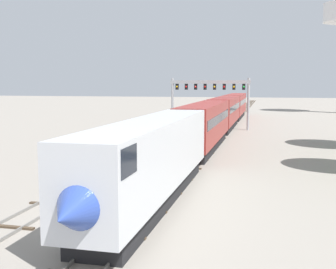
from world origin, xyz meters
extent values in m
plane|color=gray|center=(0.00, 0.00, 0.00)|extent=(400.00, 400.00, 0.00)
cube|color=slate|center=(1.28, 60.00, 0.08)|extent=(0.07, 200.00, 0.16)
cube|color=slate|center=(2.72, 60.00, 0.08)|extent=(0.07, 200.00, 0.16)
cube|color=#473828|center=(2.00, -2.00, 0.05)|extent=(2.60, 0.24, 0.10)
cube|color=#473828|center=(2.00, 2.00, 0.05)|extent=(2.60, 0.24, 0.10)
cube|color=#473828|center=(2.00, 6.00, 0.05)|extent=(2.60, 0.24, 0.10)
cube|color=#473828|center=(2.00, 10.00, 0.05)|extent=(2.60, 0.24, 0.10)
cube|color=#473828|center=(2.00, 14.00, 0.05)|extent=(2.60, 0.24, 0.10)
cube|color=#473828|center=(2.00, 18.00, 0.05)|extent=(2.60, 0.24, 0.10)
cube|color=#473828|center=(2.00, 22.00, 0.05)|extent=(2.60, 0.24, 0.10)
cube|color=#473828|center=(2.00, 26.00, 0.05)|extent=(2.60, 0.24, 0.10)
cube|color=#473828|center=(2.00, 30.00, 0.05)|extent=(2.60, 0.24, 0.10)
cube|color=#473828|center=(2.00, 34.00, 0.05)|extent=(2.60, 0.24, 0.10)
cube|color=#473828|center=(2.00, 38.00, 0.05)|extent=(2.60, 0.24, 0.10)
cube|color=#473828|center=(2.00, 42.00, 0.05)|extent=(2.60, 0.24, 0.10)
cube|color=#473828|center=(2.00, 46.00, 0.05)|extent=(2.60, 0.24, 0.10)
cube|color=#473828|center=(2.00, 50.00, 0.05)|extent=(2.60, 0.24, 0.10)
cube|color=#473828|center=(2.00, 54.00, 0.05)|extent=(2.60, 0.24, 0.10)
cube|color=#473828|center=(2.00, 58.00, 0.05)|extent=(2.60, 0.24, 0.10)
cube|color=#473828|center=(2.00, 62.00, 0.05)|extent=(2.60, 0.24, 0.10)
cube|color=#473828|center=(2.00, 66.00, 0.05)|extent=(2.60, 0.24, 0.10)
cube|color=#473828|center=(2.00, 70.00, 0.05)|extent=(2.60, 0.24, 0.10)
cube|color=#473828|center=(2.00, 74.00, 0.05)|extent=(2.60, 0.24, 0.10)
cube|color=#473828|center=(2.00, 78.00, 0.05)|extent=(2.60, 0.24, 0.10)
cube|color=#473828|center=(2.00, 82.00, 0.05)|extent=(2.60, 0.24, 0.10)
cube|color=#473828|center=(2.00, 86.00, 0.05)|extent=(2.60, 0.24, 0.10)
cube|color=#473828|center=(2.00, 90.00, 0.05)|extent=(2.60, 0.24, 0.10)
cube|color=#473828|center=(2.00, 94.00, 0.05)|extent=(2.60, 0.24, 0.10)
cube|color=#473828|center=(2.00, 98.00, 0.05)|extent=(2.60, 0.24, 0.10)
cube|color=#473828|center=(2.00, 102.00, 0.05)|extent=(2.60, 0.24, 0.10)
cube|color=#473828|center=(2.00, 106.00, 0.05)|extent=(2.60, 0.24, 0.10)
cube|color=#473828|center=(2.00, 110.00, 0.05)|extent=(2.60, 0.24, 0.10)
cube|color=#473828|center=(2.00, 114.00, 0.05)|extent=(2.60, 0.24, 0.10)
cube|color=#473828|center=(2.00, 118.00, 0.05)|extent=(2.60, 0.24, 0.10)
cube|color=#473828|center=(2.00, 122.00, 0.05)|extent=(2.60, 0.24, 0.10)
cube|color=#473828|center=(2.00, 126.00, 0.05)|extent=(2.60, 0.24, 0.10)
cube|color=#473828|center=(2.00, 130.00, 0.05)|extent=(2.60, 0.24, 0.10)
cube|color=#473828|center=(2.00, 134.00, 0.05)|extent=(2.60, 0.24, 0.10)
cube|color=#473828|center=(2.00, 138.00, 0.05)|extent=(2.60, 0.24, 0.10)
cube|color=#473828|center=(2.00, 142.00, 0.05)|extent=(2.60, 0.24, 0.10)
cube|color=#473828|center=(2.00, 146.00, 0.05)|extent=(2.60, 0.24, 0.10)
cube|color=#473828|center=(2.00, 150.00, 0.05)|extent=(2.60, 0.24, 0.10)
cube|color=#473828|center=(2.00, 154.00, 0.05)|extent=(2.60, 0.24, 0.10)
cube|color=#473828|center=(2.00, 158.00, 0.05)|extent=(2.60, 0.24, 0.10)
cube|color=slate|center=(-4.22, 40.00, 0.08)|extent=(0.07, 160.00, 0.16)
cube|color=slate|center=(-2.78, 40.00, 0.08)|extent=(0.07, 160.00, 0.16)
cube|color=#473828|center=(-3.50, -2.00, 0.05)|extent=(2.60, 0.24, 0.10)
cube|color=#473828|center=(-3.50, 2.00, 0.05)|extent=(2.60, 0.24, 0.10)
cube|color=#473828|center=(-3.50, 6.00, 0.05)|extent=(2.60, 0.24, 0.10)
cube|color=#473828|center=(-3.50, 10.00, 0.05)|extent=(2.60, 0.24, 0.10)
cube|color=#473828|center=(-3.50, 14.00, 0.05)|extent=(2.60, 0.24, 0.10)
cube|color=#473828|center=(-3.50, 18.00, 0.05)|extent=(2.60, 0.24, 0.10)
cube|color=#473828|center=(-3.50, 22.00, 0.05)|extent=(2.60, 0.24, 0.10)
cube|color=#473828|center=(-3.50, 26.00, 0.05)|extent=(2.60, 0.24, 0.10)
cube|color=#473828|center=(-3.50, 30.00, 0.05)|extent=(2.60, 0.24, 0.10)
cube|color=#473828|center=(-3.50, 34.00, 0.05)|extent=(2.60, 0.24, 0.10)
cube|color=#473828|center=(-3.50, 38.00, 0.05)|extent=(2.60, 0.24, 0.10)
cube|color=#473828|center=(-3.50, 42.00, 0.05)|extent=(2.60, 0.24, 0.10)
cube|color=#473828|center=(-3.50, 46.00, 0.05)|extent=(2.60, 0.24, 0.10)
cube|color=#473828|center=(-3.50, 50.00, 0.05)|extent=(2.60, 0.24, 0.10)
cube|color=#473828|center=(-3.50, 54.00, 0.05)|extent=(2.60, 0.24, 0.10)
cube|color=#473828|center=(-3.50, 58.00, 0.05)|extent=(2.60, 0.24, 0.10)
cube|color=#473828|center=(-3.50, 62.00, 0.05)|extent=(2.60, 0.24, 0.10)
cube|color=#473828|center=(-3.50, 66.00, 0.05)|extent=(2.60, 0.24, 0.10)
cube|color=#473828|center=(-3.50, 70.00, 0.05)|extent=(2.60, 0.24, 0.10)
cube|color=#473828|center=(-3.50, 74.00, 0.05)|extent=(2.60, 0.24, 0.10)
cube|color=#473828|center=(-3.50, 78.00, 0.05)|extent=(2.60, 0.24, 0.10)
cube|color=#473828|center=(-3.50, 82.00, 0.05)|extent=(2.60, 0.24, 0.10)
cube|color=#473828|center=(-3.50, 86.00, 0.05)|extent=(2.60, 0.24, 0.10)
cube|color=#473828|center=(-3.50, 90.00, 0.05)|extent=(2.60, 0.24, 0.10)
cube|color=#473828|center=(-3.50, 94.00, 0.05)|extent=(2.60, 0.24, 0.10)
cube|color=#473828|center=(-3.50, 98.00, 0.05)|extent=(2.60, 0.24, 0.10)
cube|color=#473828|center=(-3.50, 102.00, 0.05)|extent=(2.60, 0.24, 0.10)
cube|color=#473828|center=(-3.50, 106.00, 0.05)|extent=(2.60, 0.24, 0.10)
cube|color=#473828|center=(-3.50, 110.00, 0.05)|extent=(2.60, 0.24, 0.10)
cube|color=#473828|center=(-3.50, 114.00, 0.05)|extent=(2.60, 0.24, 0.10)
cube|color=#473828|center=(-3.50, 118.00, 0.05)|extent=(2.60, 0.24, 0.10)
cube|color=silver|center=(2.00, 3.96, 2.90)|extent=(3.00, 19.91, 3.80)
cone|color=#2D479E|center=(2.00, -6.20, 2.50)|extent=(2.88, 2.60, 2.88)
cube|color=black|center=(2.00, -4.80, 4.04)|extent=(3.04, 1.80, 1.10)
cube|color=black|center=(2.00, 3.96, 0.50)|extent=(2.52, 17.92, 1.00)
cube|color=maroon|center=(2.00, 24.87, 2.90)|extent=(3.00, 19.91, 3.80)
cube|color=black|center=(2.00, 24.87, 3.30)|extent=(3.04, 18.32, 0.90)
cube|color=black|center=(2.00, 24.87, 0.50)|extent=(2.52, 17.92, 1.00)
cube|color=maroon|center=(2.00, 45.78, 2.90)|extent=(3.00, 19.91, 3.80)
cube|color=black|center=(2.00, 45.78, 3.30)|extent=(3.04, 18.32, 0.90)
cube|color=black|center=(2.00, 45.78, 0.50)|extent=(2.52, 17.92, 1.00)
cube|color=maroon|center=(2.00, 66.69, 2.90)|extent=(3.00, 19.91, 3.80)
cube|color=black|center=(2.00, 66.69, 3.30)|extent=(3.04, 18.32, 0.90)
cube|color=black|center=(2.00, 66.69, 0.50)|extent=(2.52, 17.92, 1.00)
cylinder|color=#999BA0|center=(-6.00, 44.60, 3.85)|extent=(0.36, 0.36, 7.71)
cylinder|color=#999BA0|center=(5.50, 44.60, 3.85)|extent=(0.36, 0.36, 7.71)
cube|color=#999BA0|center=(-0.25, 44.60, 7.11)|extent=(12.10, 0.36, 0.50)
cube|color=black|center=(-5.28, 44.65, 6.41)|extent=(0.44, 0.32, 0.90)
sphere|color=yellow|center=(-5.28, 44.46, 6.41)|extent=(0.28, 0.28, 0.28)
cube|color=black|center=(-3.84, 44.65, 6.41)|extent=(0.44, 0.32, 0.90)
sphere|color=red|center=(-3.84, 44.46, 6.41)|extent=(0.28, 0.28, 0.28)
cube|color=black|center=(-2.41, 44.65, 6.41)|extent=(0.44, 0.32, 0.90)
sphere|color=red|center=(-2.41, 44.46, 6.41)|extent=(0.28, 0.28, 0.28)
cube|color=black|center=(-0.97, 44.65, 6.41)|extent=(0.44, 0.32, 0.90)
sphere|color=red|center=(-0.97, 44.46, 6.41)|extent=(0.28, 0.28, 0.28)
cube|color=black|center=(0.47, 44.65, 6.41)|extent=(0.44, 0.32, 0.90)
sphere|color=yellow|center=(0.47, 44.46, 6.41)|extent=(0.28, 0.28, 0.28)
cube|color=black|center=(1.91, 44.65, 6.41)|extent=(0.44, 0.32, 0.90)
sphere|color=red|center=(1.91, 44.46, 6.41)|extent=(0.28, 0.28, 0.28)
cube|color=black|center=(3.34, 44.65, 6.41)|extent=(0.44, 0.32, 0.90)
sphere|color=yellow|center=(3.34, 44.46, 6.41)|extent=(0.28, 0.28, 0.28)
cube|color=black|center=(4.78, 44.65, 6.41)|extent=(0.44, 0.32, 0.90)
sphere|color=green|center=(4.78, 44.46, 6.41)|extent=(0.28, 0.28, 0.28)
camera|label=1|loc=(8.42, -19.43, 6.85)|focal=45.59mm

